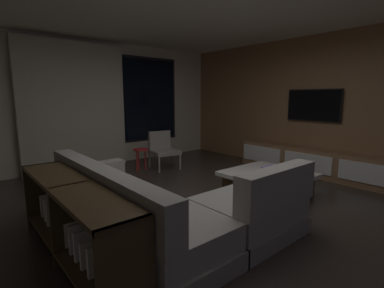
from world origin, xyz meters
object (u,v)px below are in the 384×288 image
at_px(coffee_table, 268,183).
at_px(side_stool, 141,153).
at_px(book_stack_on_coffee_table, 272,170).
at_px(mounted_tv, 313,105).
at_px(sectional_couch, 164,210).
at_px(media_console, 315,163).
at_px(console_table_behind_couch, 73,219).
at_px(accent_chair_near_window, 163,148).

xyz_separation_m(coffee_table, side_stool, (-0.74, 2.57, 0.19)).
bearing_deg(book_stack_on_coffee_table, mounted_tv, 10.59).
relative_size(sectional_couch, media_console, 0.81).
bearing_deg(console_table_behind_couch, coffee_table, -1.96).
bearing_deg(book_stack_on_coffee_table, coffee_table, 70.72).
distance_m(mounted_tv, console_table_behind_couch, 4.80).
bearing_deg(mounted_tv, coffee_table, -171.80).
height_order(accent_chair_near_window, side_stool, accent_chair_near_window).
distance_m(sectional_couch, console_table_behind_couch, 0.93).
bearing_deg(book_stack_on_coffee_table, side_stool, 104.99).
height_order(sectional_couch, coffee_table, sectional_couch).
relative_size(coffee_table, side_stool, 2.52).
distance_m(side_stool, console_table_behind_couch, 3.28).
xyz_separation_m(book_stack_on_coffee_table, console_table_behind_couch, (-2.86, 0.18, -0.01)).
bearing_deg(console_table_behind_couch, media_console, -0.46).
bearing_deg(coffee_table, book_stack_on_coffee_table, -109.28).
relative_size(side_stool, media_console, 0.15).
distance_m(media_console, console_table_behind_couch, 4.53).
distance_m(sectional_couch, mounted_tv, 3.95).
height_order(book_stack_on_coffee_table, side_stool, book_stack_on_coffee_table).
bearing_deg(side_stool, sectional_couch, -115.47).
height_order(coffee_table, console_table_behind_couch, console_table_behind_couch).
height_order(sectional_couch, console_table_behind_couch, sectional_couch).
distance_m(accent_chair_near_window, mounted_tv, 3.17).
height_order(side_stool, mounted_tv, mounted_tv).
height_order(media_console, console_table_behind_couch, console_table_behind_couch).
xyz_separation_m(coffee_table, accent_chair_near_window, (-0.25, 2.49, 0.25)).
bearing_deg(accent_chair_near_window, media_console, -52.20).
height_order(book_stack_on_coffee_table, mounted_tv, mounted_tv).
height_order(side_stool, media_console, media_console).
bearing_deg(mounted_tv, book_stack_on_coffee_table, -169.41).
bearing_deg(mounted_tv, console_table_behind_couch, -178.02).
bearing_deg(mounted_tv, accent_chair_near_window, 132.80).
relative_size(coffee_table, book_stack_on_coffee_table, 3.77).
distance_m(sectional_couch, side_stool, 2.89).
bearing_deg(accent_chair_near_window, console_table_behind_couch, -137.90).
bearing_deg(media_console, console_table_behind_couch, 179.54).
xyz_separation_m(coffee_table, console_table_behind_couch, (-2.89, 0.10, 0.22)).
bearing_deg(media_console, accent_chair_near_window, 127.80).
relative_size(sectional_couch, coffee_table, 2.16).
height_order(sectional_couch, mounted_tv, mounted_tv).
distance_m(coffee_table, side_stool, 2.68).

